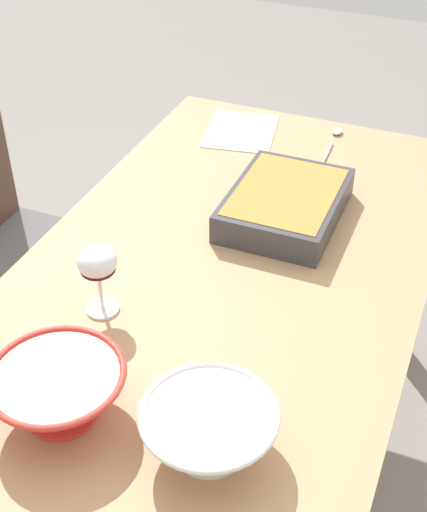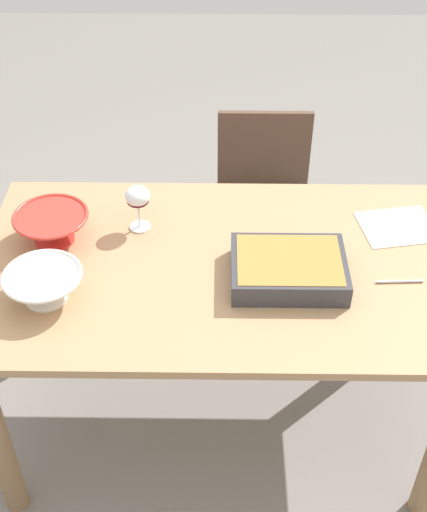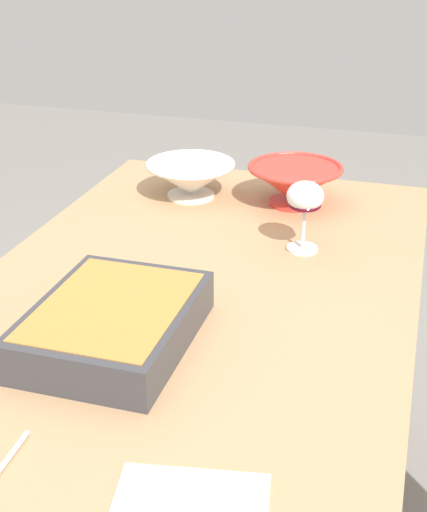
{
  "view_description": "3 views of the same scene",
  "coord_description": "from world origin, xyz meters",
  "px_view_note": "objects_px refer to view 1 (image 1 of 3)",
  "views": [
    {
      "loc": [
        -1.2,
        -0.45,
        1.74
      ],
      "look_at": [
        -0.06,
        0.01,
        0.81
      ],
      "focal_mm": 50.23,
      "sensor_mm": 36.0,
      "label": 1
    },
    {
      "loc": [
        -0.0,
        -1.6,
        2.15
      ],
      "look_at": [
        -0.02,
        -0.0,
        0.79
      ],
      "focal_mm": 48.61,
      "sensor_mm": 36.0,
      "label": 2
    },
    {
      "loc": [
        1.17,
        0.4,
        1.43
      ],
      "look_at": [
        0.01,
        0.05,
        0.85
      ],
      "focal_mm": 50.67,
      "sensor_mm": 36.0,
      "label": 3
    }
  ],
  "objects_px": {
    "dining_table": "(229,304)",
    "casserole_dish": "(285,203)",
    "napkin": "(241,131)",
    "wine_glass": "(97,266)",
    "serving_spoon": "(334,138)",
    "chair": "(10,247)",
    "small_bowl": "(59,391)",
    "mixing_bowl": "(209,429)"
  },
  "relations": [
    {
      "from": "casserole_dish",
      "to": "wine_glass",
      "type": "bearing_deg",
      "value": 152.56
    },
    {
      "from": "serving_spoon",
      "to": "napkin",
      "type": "xyz_separation_m",
      "value": [
        -0.05,
        0.27,
        -0.01
      ]
    },
    {
      "from": "chair",
      "to": "wine_glass",
      "type": "relative_size",
      "value": 5.05
    },
    {
      "from": "dining_table",
      "to": "casserole_dish",
      "type": "xyz_separation_m",
      "value": [
        0.2,
        -0.06,
        0.18
      ]
    },
    {
      "from": "chair",
      "to": "serving_spoon",
      "type": "distance_m",
      "value": 1.02
    },
    {
      "from": "dining_table",
      "to": "casserole_dish",
      "type": "height_order",
      "value": "casserole_dish"
    },
    {
      "from": "wine_glass",
      "to": "serving_spoon",
      "type": "height_order",
      "value": "wine_glass"
    },
    {
      "from": "chair",
      "to": "mixing_bowl",
      "type": "height_order",
      "value": "mixing_bowl"
    },
    {
      "from": "serving_spoon",
      "to": "small_bowl",
      "type": "bearing_deg",
      "value": 171.05
    },
    {
      "from": "small_bowl",
      "to": "serving_spoon",
      "type": "distance_m",
      "value": 1.17
    },
    {
      "from": "wine_glass",
      "to": "small_bowl",
      "type": "bearing_deg",
      "value": -165.18
    },
    {
      "from": "dining_table",
      "to": "casserole_dish",
      "type": "relative_size",
      "value": 4.39
    },
    {
      "from": "wine_glass",
      "to": "small_bowl",
      "type": "height_order",
      "value": "wine_glass"
    },
    {
      "from": "mixing_bowl",
      "to": "napkin",
      "type": "bearing_deg",
      "value": 17.89
    },
    {
      "from": "casserole_dish",
      "to": "napkin",
      "type": "xyz_separation_m",
      "value": [
        0.38,
        0.25,
        -0.04
      ]
    },
    {
      "from": "dining_table",
      "to": "casserole_dish",
      "type": "bearing_deg",
      "value": -17.75
    },
    {
      "from": "wine_glass",
      "to": "mixing_bowl",
      "type": "bearing_deg",
      "value": -125.49
    },
    {
      "from": "casserole_dish",
      "to": "small_bowl",
      "type": "xyz_separation_m",
      "value": [
        -0.73,
        0.17,
        0.02
      ]
    },
    {
      "from": "chair",
      "to": "small_bowl",
      "type": "distance_m",
      "value": 1.05
    },
    {
      "from": "napkin",
      "to": "casserole_dish",
      "type": "bearing_deg",
      "value": -146.02
    },
    {
      "from": "dining_table",
      "to": "chair",
      "type": "xyz_separation_m",
      "value": [
        0.18,
        0.78,
        -0.17
      ]
    },
    {
      "from": "wine_glass",
      "to": "small_bowl",
      "type": "xyz_separation_m",
      "value": [
        -0.27,
        -0.07,
        -0.06
      ]
    },
    {
      "from": "dining_table",
      "to": "serving_spoon",
      "type": "bearing_deg",
      "value": -6.91
    },
    {
      "from": "casserole_dish",
      "to": "mixing_bowl",
      "type": "xyz_separation_m",
      "value": [
        -0.7,
        -0.1,
        0.01
      ]
    },
    {
      "from": "small_bowl",
      "to": "napkin",
      "type": "distance_m",
      "value": 1.11
    },
    {
      "from": "small_bowl",
      "to": "wine_glass",
      "type": "bearing_deg",
      "value": 14.82
    },
    {
      "from": "small_bowl",
      "to": "casserole_dish",
      "type": "bearing_deg",
      "value": -13.16
    },
    {
      "from": "dining_table",
      "to": "wine_glass",
      "type": "distance_m",
      "value": 0.41
    },
    {
      "from": "casserole_dish",
      "to": "chair",
      "type": "bearing_deg",
      "value": 91.54
    },
    {
      "from": "wine_glass",
      "to": "mixing_bowl",
      "type": "height_order",
      "value": "wine_glass"
    },
    {
      "from": "small_bowl",
      "to": "napkin",
      "type": "xyz_separation_m",
      "value": [
        1.11,
        0.08,
        -0.06
      ]
    },
    {
      "from": "dining_table",
      "to": "small_bowl",
      "type": "bearing_deg",
      "value": 168.64
    },
    {
      "from": "napkin",
      "to": "mixing_bowl",
      "type": "bearing_deg",
      "value": -162.11
    },
    {
      "from": "mixing_bowl",
      "to": "serving_spoon",
      "type": "distance_m",
      "value": 1.13
    },
    {
      "from": "serving_spoon",
      "to": "dining_table",
      "type": "bearing_deg",
      "value": 173.09
    },
    {
      "from": "dining_table",
      "to": "chair",
      "type": "bearing_deg",
      "value": 77.06
    },
    {
      "from": "chair",
      "to": "small_bowl",
      "type": "relative_size",
      "value": 3.35
    },
    {
      "from": "serving_spoon",
      "to": "wine_glass",
      "type": "bearing_deg",
      "value": 164.16
    },
    {
      "from": "chair",
      "to": "wine_glass",
      "type": "xyz_separation_m",
      "value": [
        -0.44,
        -0.6,
        0.43
      ]
    },
    {
      "from": "chair",
      "to": "small_bowl",
      "type": "bearing_deg",
      "value": -136.36
    },
    {
      "from": "mixing_bowl",
      "to": "wine_glass",
      "type": "bearing_deg",
      "value": 54.51
    },
    {
      "from": "dining_table",
      "to": "wine_glass",
      "type": "height_order",
      "value": "wine_glass"
    }
  ]
}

